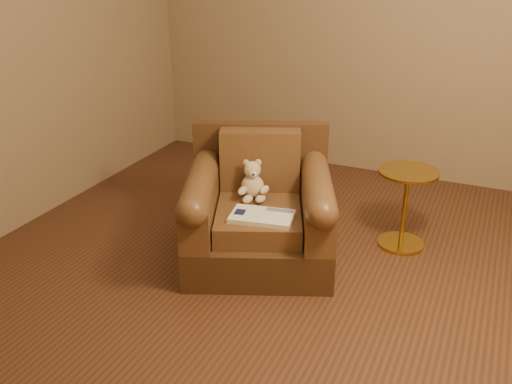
% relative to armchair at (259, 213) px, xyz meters
% --- Properties ---
extents(floor, '(4.00, 4.00, 0.00)m').
position_rel_armchair_xyz_m(floor, '(0.28, -0.21, -0.31)').
color(floor, '#502D1B').
rests_on(floor, ground).
extents(armchair, '(1.13, 1.11, 0.79)m').
position_rel_armchair_xyz_m(armchair, '(0.00, 0.00, 0.00)').
color(armchair, '#442A16').
rests_on(armchair, floor).
extents(teddy_bear, '(0.19, 0.21, 0.26)m').
position_rel_armchair_xyz_m(teddy_bear, '(-0.07, 0.05, 0.17)').
color(teddy_bear, '#CCB18F').
rests_on(teddy_bear, armchair).
extents(guidebook, '(0.40, 0.28, 0.03)m').
position_rel_armchair_xyz_m(guidebook, '(0.11, -0.20, 0.09)').
color(guidebook, beige).
rests_on(guidebook, armchair).
extents(side_table, '(0.38, 0.38, 0.54)m').
position_rel_armchair_xyz_m(side_table, '(0.81, 0.52, -0.02)').
color(side_table, gold).
rests_on(side_table, floor).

